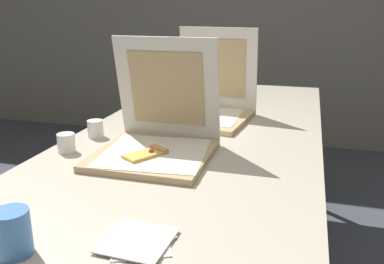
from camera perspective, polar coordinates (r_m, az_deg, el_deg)
The scene contains 7 objects.
table at distance 1.65m, azimuth 0.93°, elevation -1.75°, with size 0.94×2.24×0.74m.
pizza_box_front at distance 1.39m, azimuth -4.96°, elevation -1.04°, with size 0.38×0.38×0.39m.
pizza_box_middle at distance 1.84m, azimuth 2.10°, elevation 3.62°, with size 0.42×0.42×0.40m.
cup_white_near_left at distance 1.49m, azimuth -17.07°, elevation -1.46°, with size 0.06×0.06×0.07m, color white.
cup_white_near_center at distance 1.63m, azimuth -13.26°, elevation 0.45°, with size 0.06×0.06×0.07m, color white.
cup_printed_front at distance 0.93m, azimuth -23.64°, elevation -12.71°, with size 0.07×0.07×0.10m, color #477FCC.
napkin_pile at distance 0.92m, azimuth -7.36°, elevation -14.73°, with size 0.17×0.17×0.01m.
Camera 1 is at (0.40, -0.89, 1.23)m, focal length 38.39 mm.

